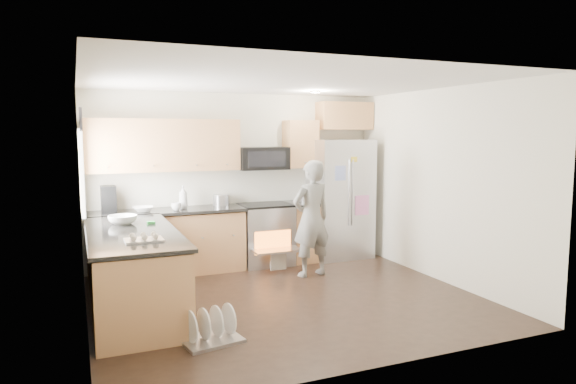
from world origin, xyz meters
name	(u,v)px	position (x,y,z in m)	size (l,w,h in m)	color
ground	(286,299)	(0.00, 0.00, 0.00)	(4.50, 4.50, 0.00)	black
room_shell	(283,161)	(-0.04, 0.02, 1.67)	(4.54, 4.04, 2.62)	silver
back_cabinet_run	(204,205)	(-0.59, 1.75, 0.96)	(4.45, 0.64, 2.50)	tan
peninsula	(133,271)	(-1.75, 0.25, 0.46)	(0.96, 2.36, 1.03)	tan
stove_range	(265,220)	(0.35, 1.69, 0.68)	(0.76, 0.97, 1.79)	#B7B7BC
refrigerator	(339,199)	(1.63, 1.70, 0.95)	(0.94, 0.75, 1.90)	#B7B7BC
person	(311,218)	(0.72, 0.83, 0.82)	(0.60, 0.39, 1.63)	gray
dish_rack	(211,332)	(-1.16, -0.90, 0.09)	(0.62, 0.53, 0.34)	#B7B7BC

